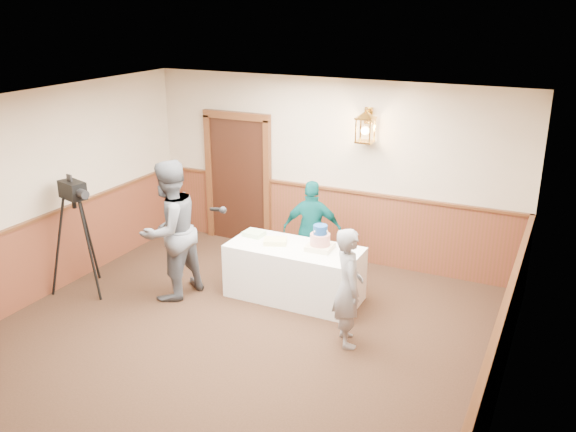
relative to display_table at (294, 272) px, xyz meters
The scene contains 10 objects.
ground 1.94m from the display_table, 94.55° to the right, with size 7.00×7.00×0.00m, color black.
room_shell 1.86m from the display_table, 98.08° to the right, with size 6.02×7.02×2.81m.
display_table is the anchor object (origin of this frame).
tiered_cake 0.62m from the display_table, 10.67° to the left, with size 0.34×0.34×0.34m.
sheet_cake_yellow 0.50m from the display_table, behind, with size 0.31×0.24×0.06m, color #FDFF98.
sheet_cake_green 0.80m from the display_table, 169.99° to the left, with size 0.27×0.22×0.06m, color #B8E29F.
interviewer 1.77m from the display_table, 156.46° to the right, with size 1.56×1.05×1.92m.
baker 1.37m from the display_table, 36.80° to the right, with size 0.53×0.35×1.45m, color gray.
assistant_p 0.82m from the display_table, 94.43° to the left, with size 0.86×0.36×1.46m, color #074B4A.
tv_camera_rig 2.98m from the display_table, 158.20° to the right, with size 0.63×0.59×1.60m.
Camera 1 is at (3.34, -4.94, 3.85)m, focal length 38.00 mm.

